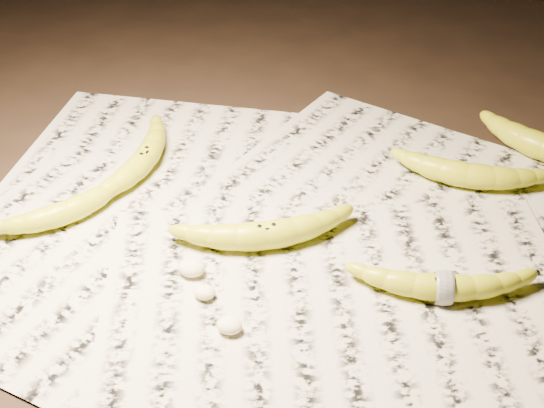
% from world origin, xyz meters
% --- Properties ---
extents(ground, '(3.00, 3.00, 0.00)m').
position_xyz_m(ground, '(0.00, 0.00, 0.00)').
color(ground, black).
rests_on(ground, ground).
extents(newspaper_patch, '(0.90, 0.70, 0.01)m').
position_xyz_m(newspaper_patch, '(-0.03, 0.01, 0.00)').
color(newspaper_patch, beige).
rests_on(newspaper_patch, ground).
extents(banana_left_a, '(0.07, 0.20, 0.03)m').
position_xyz_m(banana_left_a, '(-0.23, 0.10, 0.03)').
color(banana_left_a, yellow).
rests_on(banana_left_a, newspaper_patch).
extents(banana_left_b, '(0.14, 0.16, 0.03)m').
position_xyz_m(banana_left_b, '(-0.28, -0.04, 0.02)').
color(banana_left_b, yellow).
rests_on(banana_left_b, newspaper_patch).
extents(banana_center, '(0.21, 0.14, 0.04)m').
position_xyz_m(banana_center, '(-0.02, -0.02, 0.03)').
color(banana_center, yellow).
rests_on(banana_center, newspaper_patch).
extents(banana_taped, '(0.20, 0.09, 0.03)m').
position_xyz_m(banana_taped, '(0.20, -0.06, 0.02)').
color(banana_taped, yellow).
rests_on(banana_taped, newspaper_patch).
extents(banana_upper_a, '(0.19, 0.06, 0.04)m').
position_xyz_m(banana_upper_a, '(0.21, 0.18, 0.03)').
color(banana_upper_a, yellow).
rests_on(banana_upper_a, newspaper_patch).
extents(measuring_tape, '(0.01, 0.04, 0.04)m').
position_xyz_m(measuring_tape, '(0.20, -0.06, 0.02)').
color(measuring_tape, white).
rests_on(measuring_tape, newspaper_patch).
extents(flesh_chunk_a, '(0.03, 0.03, 0.02)m').
position_xyz_m(flesh_chunk_a, '(-0.09, -0.09, 0.02)').
color(flesh_chunk_a, '#F0E8B9').
rests_on(flesh_chunk_a, newspaper_patch).
extents(flesh_chunk_b, '(0.03, 0.02, 0.02)m').
position_xyz_m(flesh_chunk_b, '(-0.02, -0.17, 0.02)').
color(flesh_chunk_b, '#F0E8B9').
rests_on(flesh_chunk_b, newspaper_patch).
extents(flesh_chunk_c, '(0.03, 0.02, 0.02)m').
position_xyz_m(flesh_chunk_c, '(-0.07, -0.13, 0.02)').
color(flesh_chunk_c, '#F0E8B9').
rests_on(flesh_chunk_c, newspaper_patch).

